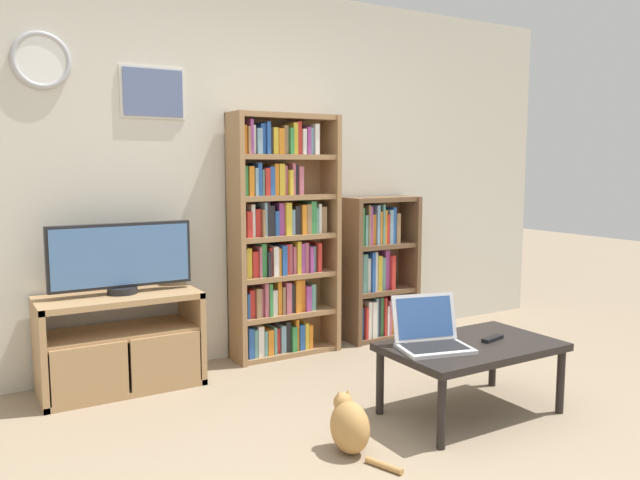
{
  "coord_description": "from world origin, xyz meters",
  "views": [
    {
      "loc": [
        -1.64,
        -2.01,
        1.37
      ],
      "look_at": [
        0.22,
        1.13,
        0.93
      ],
      "focal_mm": 35.0,
      "sensor_mm": 36.0,
      "label": 1
    }
  ],
  "objects_px": {
    "television": "(121,258)",
    "bookshelf_tall": "(280,239)",
    "remote_near_laptop": "(493,339)",
    "laptop": "(431,335)",
    "cat": "(349,426)",
    "bookshelf_short": "(376,271)",
    "coffee_table": "(471,351)",
    "tv_stand": "(121,342)"
  },
  "relations": [
    {
      "from": "coffee_table",
      "to": "laptop",
      "type": "height_order",
      "value": "laptop"
    },
    {
      "from": "cat",
      "to": "tv_stand",
      "type": "bearing_deg",
      "value": 119.39
    },
    {
      "from": "coffee_table",
      "to": "television",
      "type": "bearing_deg",
      "value": 137.59
    },
    {
      "from": "television",
      "to": "remote_near_laptop",
      "type": "height_order",
      "value": "television"
    },
    {
      "from": "tv_stand",
      "to": "bookshelf_short",
      "type": "xyz_separation_m",
      "value": [
        2.01,
        0.13,
        0.24
      ]
    },
    {
      "from": "television",
      "to": "remote_near_laptop",
      "type": "xyz_separation_m",
      "value": [
        1.68,
        -1.42,
        -0.4
      ]
    },
    {
      "from": "tv_stand",
      "to": "coffee_table",
      "type": "bearing_deg",
      "value": -41.23
    },
    {
      "from": "television",
      "to": "bookshelf_tall",
      "type": "distance_m",
      "value": 1.14
    },
    {
      "from": "bookshelf_short",
      "to": "remote_near_laptop",
      "type": "bearing_deg",
      "value": -101.08
    },
    {
      "from": "television",
      "to": "coffee_table",
      "type": "bearing_deg",
      "value": -42.41
    },
    {
      "from": "television",
      "to": "coffee_table",
      "type": "distance_m",
      "value": 2.13
    },
    {
      "from": "bookshelf_short",
      "to": "cat",
      "type": "bearing_deg",
      "value": -129.35
    },
    {
      "from": "bookshelf_short",
      "to": "cat",
      "type": "distance_m",
      "value": 2.05
    },
    {
      "from": "bookshelf_short",
      "to": "laptop",
      "type": "height_order",
      "value": "bookshelf_short"
    },
    {
      "from": "bookshelf_short",
      "to": "coffee_table",
      "type": "height_order",
      "value": "bookshelf_short"
    },
    {
      "from": "television",
      "to": "bookshelf_short",
      "type": "height_order",
      "value": "bookshelf_short"
    },
    {
      "from": "television",
      "to": "laptop",
      "type": "bearing_deg",
      "value": -46.33
    },
    {
      "from": "television",
      "to": "bookshelf_tall",
      "type": "relative_size",
      "value": 0.49
    },
    {
      "from": "coffee_table",
      "to": "bookshelf_tall",
      "type": "bearing_deg",
      "value": 105.2
    },
    {
      "from": "television",
      "to": "bookshelf_short",
      "type": "bearing_deg",
      "value": 2.83
    },
    {
      "from": "tv_stand",
      "to": "bookshelf_tall",
      "type": "relative_size",
      "value": 0.55
    },
    {
      "from": "bookshelf_tall",
      "to": "coffee_table",
      "type": "height_order",
      "value": "bookshelf_tall"
    },
    {
      "from": "remote_near_laptop",
      "to": "television",
      "type": "bearing_deg",
      "value": 37.2
    },
    {
      "from": "bookshelf_short",
      "to": "television",
      "type": "bearing_deg",
      "value": -177.17
    },
    {
      "from": "bookshelf_short",
      "to": "cat",
      "type": "xyz_separation_m",
      "value": [
        -1.27,
        -1.55,
        -0.41
      ]
    },
    {
      "from": "bookshelf_tall",
      "to": "cat",
      "type": "relative_size",
      "value": 3.99
    },
    {
      "from": "bookshelf_short",
      "to": "remote_near_laptop",
      "type": "distance_m",
      "value": 1.56
    },
    {
      "from": "television",
      "to": "tv_stand",
      "type": "bearing_deg",
      "value": -131.31
    },
    {
      "from": "laptop",
      "to": "cat",
      "type": "xyz_separation_m",
      "value": [
        -0.59,
        -0.1,
        -0.34
      ]
    },
    {
      "from": "bookshelf_tall",
      "to": "remote_near_laptop",
      "type": "height_order",
      "value": "bookshelf_tall"
    },
    {
      "from": "bookshelf_tall",
      "to": "remote_near_laptop",
      "type": "relative_size",
      "value": 10.41
    },
    {
      "from": "television",
      "to": "remote_near_laptop",
      "type": "bearing_deg",
      "value": -40.24
    },
    {
      "from": "television",
      "to": "cat",
      "type": "bearing_deg",
      "value": -64.18
    },
    {
      "from": "television",
      "to": "bookshelf_tall",
      "type": "bearing_deg",
      "value": 4.96
    },
    {
      "from": "bookshelf_tall",
      "to": "coffee_table",
      "type": "distance_m",
      "value": 1.63
    },
    {
      "from": "remote_near_laptop",
      "to": "laptop",
      "type": "bearing_deg",
      "value": 67.2
    },
    {
      "from": "bookshelf_tall",
      "to": "laptop",
      "type": "bearing_deg",
      "value": -83.68
    },
    {
      "from": "coffee_table",
      "to": "tv_stand",
      "type": "bearing_deg",
      "value": 138.77
    },
    {
      "from": "cat",
      "to": "bookshelf_short",
      "type": "bearing_deg",
      "value": 52.8
    },
    {
      "from": "tv_stand",
      "to": "bookshelf_short",
      "type": "bearing_deg",
      "value": 3.71
    },
    {
      "from": "television",
      "to": "bookshelf_tall",
      "type": "xyz_separation_m",
      "value": [
        1.13,
        0.1,
        0.04
      ]
    },
    {
      "from": "tv_stand",
      "to": "bookshelf_tall",
      "type": "xyz_separation_m",
      "value": [
        1.16,
        0.13,
        0.55
      ]
    }
  ]
}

